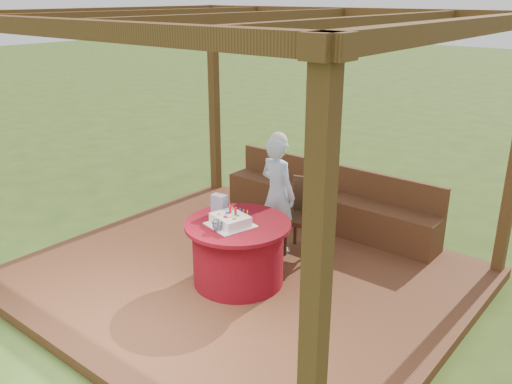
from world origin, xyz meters
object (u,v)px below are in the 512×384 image
gift_bag (219,205)px  birthday_cake (230,220)px  drinking_glass (217,226)px  bench (327,206)px  table (238,252)px  chair (306,212)px  elderly_woman (278,192)px

gift_bag → birthday_cake: bearing=-33.1°
gift_bag → drinking_glass: (0.27, -0.32, -0.06)m
drinking_glass → bench: bearing=91.3°
table → birthday_cake: birthday_cake is taller
birthday_cake → gift_bag: 0.32m
table → chair: chair is taller
bench → birthday_cake: size_ratio=6.03×
chair → elderly_woman: 0.42m
table → drinking_glass: (-0.03, -0.28, 0.38)m
elderly_woman → gift_bag: 0.86m
birthday_cake → drinking_glass: (-0.01, -0.18, -0.01)m
elderly_woman → drinking_glass: bearing=-83.4°
birthday_cake → gift_bag: bearing=153.4°
bench → drinking_glass: bearing=-88.7°
bench → table: bearing=-87.6°
elderly_woman → drinking_glass: (0.14, -1.17, 0.01)m
table → chair: bearing=84.2°
chair → gift_bag: size_ratio=3.98×
table → drinking_glass: bearing=-96.0°
gift_bag → drinking_glass: gift_bag is taller
bench → birthday_cake: birthday_cake is taller
chair → birthday_cake: (-0.13, -1.18, 0.26)m
gift_bag → drinking_glass: bearing=-56.9°
bench → elderly_woman: elderly_woman is taller
table → chair: size_ratio=1.26×
elderly_woman → gift_bag: (-0.13, -0.84, 0.07)m
birthday_cake → drinking_glass: 0.18m
elderly_woman → birthday_cake: bearing=-81.5°
table → birthday_cake: bearing=-101.0°
birthday_cake → gift_bag: (-0.28, 0.14, 0.05)m
birthday_cake → chair: bearing=83.8°
table → bench: bearing=92.4°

